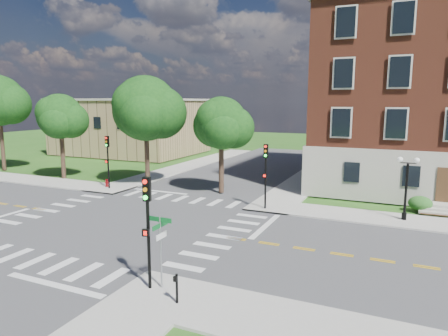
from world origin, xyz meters
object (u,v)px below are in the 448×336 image
at_px(traffic_signal_nw, 108,155).
at_px(traffic_signal_ne, 266,168).
at_px(fire_hydrant, 107,183).
at_px(push_button_post, 177,287).
at_px(twin_lamp_west, 406,185).
at_px(traffic_signal_se, 148,218).
at_px(street_sign_pole, 161,238).

bearing_deg(traffic_signal_nw, traffic_signal_ne, -3.10).
bearing_deg(traffic_signal_nw, fire_hydrant, 144.83).
xyz_separation_m(traffic_signal_ne, push_button_post, (1.33, -14.95, -2.39)).
relative_size(twin_lamp_west, push_button_post, 3.53).
height_order(traffic_signal_se, twin_lamp_west, traffic_signal_se).
distance_m(twin_lamp_west, push_button_post, 18.06).
relative_size(traffic_signal_se, twin_lamp_west, 1.13).
bearing_deg(twin_lamp_west, push_button_post, -116.86).
distance_m(traffic_signal_nw, street_sign_pole, 21.37).
relative_size(traffic_signal_se, street_sign_pole, 1.55).
height_order(traffic_signal_se, traffic_signal_nw, same).
bearing_deg(traffic_signal_ne, twin_lamp_west, 6.57).
xyz_separation_m(traffic_signal_se, fire_hydrant, (-15.53, 15.58, -2.72)).
bearing_deg(twin_lamp_west, traffic_signal_se, -122.59).
distance_m(traffic_signal_ne, twin_lamp_west, 9.53).
distance_m(traffic_signal_ne, fire_hydrant, 16.20).
xyz_separation_m(twin_lamp_west, fire_hydrant, (-25.37, 0.20, -2.06)).
bearing_deg(twin_lamp_west, traffic_signal_nw, -179.39).
bearing_deg(push_button_post, traffic_signal_se, 159.30).
height_order(traffic_signal_ne, push_button_post, traffic_signal_ne).
distance_m(traffic_signal_nw, twin_lamp_west, 24.73).
distance_m(traffic_signal_se, traffic_signal_ne, 14.30).
xyz_separation_m(traffic_signal_se, street_sign_pole, (0.44, 0.26, -0.88)).
bearing_deg(traffic_signal_nw, twin_lamp_west, 0.61).
bearing_deg(fire_hydrant, twin_lamp_west, -0.44).
height_order(traffic_signal_nw, street_sign_pole, traffic_signal_nw).
bearing_deg(traffic_signal_se, push_button_post, -20.70).
distance_m(traffic_signal_se, push_button_post, 3.01).
bearing_deg(twin_lamp_west, street_sign_pole, -121.84).
bearing_deg(traffic_signal_nw, street_sign_pole, -44.13).
distance_m(push_button_post, fire_hydrant, 23.69).
bearing_deg(street_sign_pole, twin_lamp_west, 58.16).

